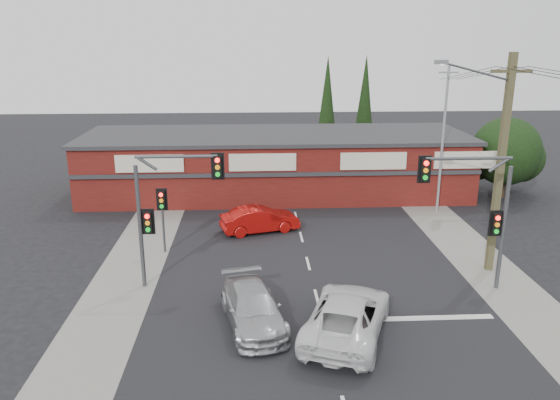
{
  "coord_description": "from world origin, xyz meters",
  "views": [
    {
      "loc": [
        -2.66,
        -20.36,
        10.6
      ],
      "look_at": [
        -1.43,
        3.0,
        3.6
      ],
      "focal_mm": 35.0,
      "sensor_mm": 36.0,
      "label": 1
    }
  ],
  "objects_px": {
    "utility_pole": "(498,158)",
    "shop_building": "(276,163)",
    "silver_suv": "(253,308)",
    "red_sedan": "(260,219)",
    "white_suv": "(347,315)"
  },
  "relations": [
    {
      "from": "silver_suv",
      "to": "shop_building",
      "type": "relative_size",
      "value": 0.18
    },
    {
      "from": "red_sedan",
      "to": "utility_pole",
      "type": "height_order",
      "value": "utility_pole"
    },
    {
      "from": "shop_building",
      "to": "utility_pole",
      "type": "distance_m",
      "value": 17.15
    },
    {
      "from": "silver_suv",
      "to": "shop_building",
      "type": "bearing_deg",
      "value": 73.16
    },
    {
      "from": "red_sedan",
      "to": "shop_building",
      "type": "relative_size",
      "value": 0.16
    },
    {
      "from": "red_sedan",
      "to": "silver_suv",
      "type": "bearing_deg",
      "value": 161.63
    },
    {
      "from": "red_sedan",
      "to": "utility_pole",
      "type": "distance_m",
      "value": 13.0
    },
    {
      "from": "silver_suv",
      "to": "utility_pole",
      "type": "bearing_deg",
      "value": 10.98
    },
    {
      "from": "silver_suv",
      "to": "shop_building",
      "type": "xyz_separation_m",
      "value": [
        1.71,
        18.6,
        1.43
      ]
    },
    {
      "from": "silver_suv",
      "to": "red_sedan",
      "type": "relative_size",
      "value": 1.11
    },
    {
      "from": "utility_pole",
      "to": "shop_building",
      "type": "bearing_deg",
      "value": 123.76
    },
    {
      "from": "silver_suv",
      "to": "red_sedan",
      "type": "height_order",
      "value": "red_sedan"
    },
    {
      "from": "white_suv",
      "to": "shop_building",
      "type": "height_order",
      "value": "shop_building"
    },
    {
      "from": "white_suv",
      "to": "utility_pole",
      "type": "bearing_deg",
      "value": -123.57
    },
    {
      "from": "silver_suv",
      "to": "utility_pole",
      "type": "height_order",
      "value": "utility_pole"
    }
  ]
}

